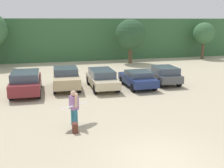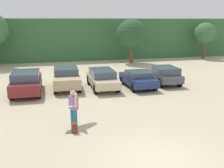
# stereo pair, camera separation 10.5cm
# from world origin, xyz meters

# --- Properties ---
(ground_plane) EXTENTS (120.00, 120.00, 0.00)m
(ground_plane) POSITION_xyz_m (0.00, 0.00, 0.00)
(ground_plane) COLOR #C1B293
(hillside_ridge) EXTENTS (108.00, 12.00, 5.16)m
(hillside_ridge) POSITION_xyz_m (0.00, 31.23, 2.58)
(hillside_ridge) COLOR #38663D
(hillside_ridge) RESTS_ON ground_plane
(tree_right) EXTENTS (3.52, 3.52, 5.11)m
(tree_right) POSITION_xyz_m (6.33, 22.13, 3.33)
(tree_right) COLOR brown
(tree_right) RESTS_ON ground_plane
(tree_far_right) EXTENTS (2.79, 2.79, 4.68)m
(tree_far_right) POSITION_xyz_m (16.78, 23.33, 3.26)
(tree_far_right) COLOR brown
(tree_far_right) RESTS_ON ground_plane
(parked_car_maroon) EXTENTS (2.10, 4.66, 1.58)m
(parked_car_maroon) POSITION_xyz_m (-5.06, 10.96, 0.83)
(parked_car_maroon) COLOR maroon
(parked_car_maroon) RESTS_ON ground_plane
(parked_car_tan) EXTENTS (2.10, 4.36, 1.56)m
(parked_car_tan) POSITION_xyz_m (-2.24, 11.71, 0.83)
(parked_car_tan) COLOR tan
(parked_car_tan) RESTS_ON ground_plane
(parked_car_champagne) EXTENTS (1.88, 4.47, 1.41)m
(parked_car_champagne) POSITION_xyz_m (0.37, 11.11, 0.77)
(parked_car_champagne) COLOR beige
(parked_car_champagne) RESTS_ON ground_plane
(parked_car_navy) EXTENTS (1.93, 3.95, 1.28)m
(parked_car_navy) POSITION_xyz_m (3.05, 10.65, 0.69)
(parked_car_navy) COLOR navy
(parked_car_navy) RESTS_ON ground_plane
(parked_car_dark_gray) EXTENTS (1.95, 4.09, 1.43)m
(parked_car_dark_gray) POSITION_xyz_m (5.49, 11.29, 0.77)
(parked_car_dark_gray) COLOR #4C4F54
(parked_car_dark_gray) RESTS_ON ground_plane
(person_adult) EXTENTS (0.44, 0.76, 1.75)m
(person_adult) POSITION_xyz_m (-2.61, 4.18, 0.99)
(person_adult) COLOR teal
(person_adult) RESTS_ON ground_plane
(surfboard_white) EXTENTS (1.92, 1.47, 0.23)m
(surfboard_white) POSITION_xyz_m (-2.50, 4.26, 1.00)
(surfboard_white) COLOR white
(backpack_dropped) EXTENTS (0.24, 0.34, 0.45)m
(backpack_dropped) POSITION_xyz_m (-2.70, 3.30, 0.22)
(backpack_dropped) COLOR #592D23
(backpack_dropped) RESTS_ON ground_plane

